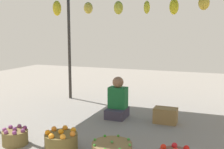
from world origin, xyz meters
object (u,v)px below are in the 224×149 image
object	(u,v)px
wooden_crate_near_vendor	(165,115)
basket_purple_onions	(15,137)
vendor_person	(118,102)
basket_oranges	(61,142)

from	to	relation	value
wooden_crate_near_vendor	basket_purple_onions	bearing A→B (deg)	-136.74
basket_purple_onions	wooden_crate_near_vendor	world-z (taller)	wooden_crate_near_vendor
vendor_person	basket_oranges	bearing A→B (deg)	-96.09
vendor_person	basket_purple_onions	bearing A→B (deg)	-118.14
basket_oranges	wooden_crate_near_vendor	xyz separation A→B (m)	(1.10, 1.71, 0.00)
wooden_crate_near_vendor	vendor_person	bearing A→B (deg)	179.25
vendor_person	wooden_crate_near_vendor	bearing A→B (deg)	-0.75
basket_purple_onions	wooden_crate_near_vendor	xyz separation A→B (m)	(1.85, 1.74, 0.03)
vendor_person	basket_purple_onions	xyz separation A→B (m)	(-0.94, -1.75, -0.19)
vendor_person	basket_oranges	world-z (taller)	vendor_person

